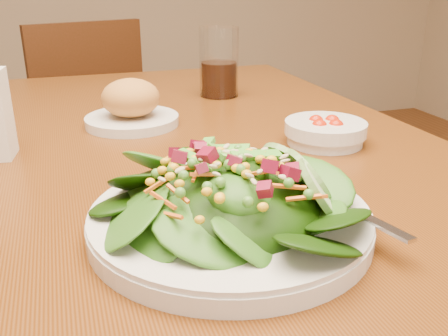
{
  "coord_description": "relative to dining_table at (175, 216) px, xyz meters",
  "views": [
    {
      "loc": [
        -0.15,
        -0.7,
        1.01
      ],
      "look_at": [
        0.01,
        -0.22,
        0.81
      ],
      "focal_mm": 40.0,
      "sensor_mm": 36.0,
      "label": 1
    }
  ],
  "objects": [
    {
      "name": "dining_table",
      "position": [
        0.0,
        0.0,
        0.0
      ],
      "size": [
        0.9,
        1.4,
        0.75
      ],
      "color": "#5C3213",
      "rests_on": "ground_plane"
    },
    {
      "name": "chair_far",
      "position": [
        -0.1,
        1.11,
        -0.19
      ],
      "size": [
        0.5,
        0.5,
        0.86
      ],
      "rotation": [
        0.0,
        0.0,
        3.43
      ],
      "color": "#3A1A0C",
      "rests_on": "ground_plane"
    },
    {
      "name": "bread_plate",
      "position": [
        -0.03,
        0.19,
        0.14
      ],
      "size": [
        0.17,
        0.17,
        0.09
      ],
      "color": "silver",
      "rests_on": "dining_table"
    },
    {
      "name": "salad_plate",
      "position": [
        0.02,
        -0.24,
        0.13
      ],
      "size": [
        0.3,
        0.3,
        0.09
      ],
      "rotation": [
        0.0,
        0.0,
        0.24
      ],
      "color": "silver",
      "rests_on": "dining_table"
    },
    {
      "name": "drinking_glass",
      "position": [
        0.19,
        0.36,
        0.17
      ],
      "size": [
        0.09,
        0.09,
        0.15
      ],
      "color": "silver",
      "rests_on": "dining_table"
    },
    {
      "name": "tomato_bowl",
      "position": [
        0.25,
        -0.01,
        0.12
      ],
      "size": [
        0.13,
        0.13,
        0.04
      ],
      "color": "silver",
      "rests_on": "dining_table"
    }
  ]
}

